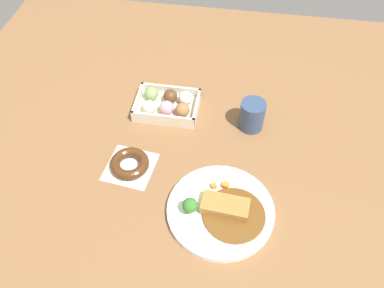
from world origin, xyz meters
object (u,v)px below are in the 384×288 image
object	(u,v)px
coffee_mug	(252,115)
curry_plate	(221,210)
donut_box	(167,104)
chocolate_ring_donut	(130,164)

from	to	relation	value
coffee_mug	curry_plate	bearing A→B (deg)	-100.11
curry_plate	donut_box	distance (m)	0.41
curry_plate	coffee_mug	xyz separation A→B (m)	(0.06, 0.32, 0.03)
chocolate_ring_donut	coffee_mug	size ratio (longest dim) A/B	1.55
donut_box	coffee_mug	distance (m)	0.27
donut_box	coffee_mug	xyz separation A→B (m)	(0.27, -0.03, 0.02)
curry_plate	donut_box	world-z (taller)	curry_plate
curry_plate	chocolate_ring_donut	xyz separation A→B (m)	(-0.27, 0.11, 0.00)
curry_plate	coffee_mug	distance (m)	0.33
donut_box	coffee_mug	size ratio (longest dim) A/B	2.09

